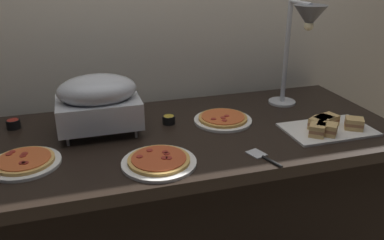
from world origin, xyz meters
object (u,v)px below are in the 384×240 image
(pizza_plate_raised_stand, at_px, (223,119))
(pizza_plate_front, at_px, (159,161))
(sauce_cup_far, at_px, (13,124))
(sandwich_platter, at_px, (328,127))
(heat_lamp, at_px, (304,28))
(pizza_plate_center, at_px, (24,162))
(sauce_cup_near, at_px, (169,119))
(serving_spatula, at_px, (264,157))
(chafing_dish, at_px, (98,101))

(pizza_plate_raised_stand, bearing_deg, pizza_plate_front, -139.79)
(pizza_plate_raised_stand, relative_size, sauce_cup_far, 4.39)
(pizza_plate_front, bearing_deg, sandwich_platter, 5.67)
(heat_lamp, xyz_separation_m, pizza_plate_raised_stand, (-0.39, -0.01, -0.40))
(pizza_plate_front, xyz_separation_m, sauce_cup_far, (-0.55, 0.52, 0.01))
(pizza_plate_center, bearing_deg, sauce_cup_near, 20.67)
(pizza_plate_raised_stand, bearing_deg, sauce_cup_far, 167.82)
(serving_spatula, bearing_deg, pizza_plate_raised_stand, 93.02)
(pizza_plate_center, height_order, sandwich_platter, sandwich_platter)
(pizza_plate_center, bearing_deg, pizza_plate_raised_stand, 11.74)
(pizza_plate_front, bearing_deg, pizza_plate_raised_stand, 40.21)
(pizza_plate_center, bearing_deg, serving_spatula, -13.43)
(pizza_plate_center, relative_size, pizza_plate_raised_stand, 0.98)
(chafing_dish, xyz_separation_m, heat_lamp, (0.95, -0.03, 0.26))
(sauce_cup_near, relative_size, serving_spatula, 0.35)
(heat_lamp, bearing_deg, pizza_plate_center, -171.49)
(pizza_plate_front, xyz_separation_m, pizza_plate_raised_stand, (0.38, 0.32, 0.00))
(sauce_cup_near, distance_m, serving_spatula, 0.51)
(sauce_cup_near, bearing_deg, chafing_dish, -177.53)
(pizza_plate_front, relative_size, pizza_plate_raised_stand, 1.04)
(pizza_plate_front, height_order, sauce_cup_near, sauce_cup_near)
(serving_spatula, bearing_deg, sandwich_platter, 20.97)
(heat_lamp, height_order, serving_spatula, heat_lamp)
(pizza_plate_front, xyz_separation_m, sandwich_platter, (0.78, 0.08, 0.01))
(pizza_plate_center, height_order, sauce_cup_near, sauce_cup_near)
(sauce_cup_far, xyz_separation_m, serving_spatula, (0.95, -0.59, -0.02))
(pizza_plate_center, relative_size, sauce_cup_far, 4.29)
(heat_lamp, distance_m, pizza_plate_center, 1.32)
(sandwich_platter, xyz_separation_m, sauce_cup_far, (-1.33, 0.44, -0.00))
(sandwich_platter, distance_m, sauce_cup_near, 0.71)
(pizza_plate_center, relative_size, sauce_cup_near, 4.43)
(heat_lamp, height_order, sandwich_platter, heat_lamp)
(sauce_cup_far, bearing_deg, pizza_plate_raised_stand, -12.18)
(pizza_plate_center, relative_size, sandwich_platter, 0.68)
(pizza_plate_center, xyz_separation_m, serving_spatula, (0.87, -0.21, -0.01))
(heat_lamp, relative_size, pizza_plate_raised_stand, 1.95)
(heat_lamp, relative_size, pizza_plate_front, 1.88)
(sandwich_platter, height_order, sauce_cup_far, sandwich_platter)
(pizza_plate_center, relative_size, serving_spatula, 1.54)
(pizza_plate_raised_stand, height_order, sandwich_platter, sandwich_platter)
(heat_lamp, relative_size, sauce_cup_far, 8.57)
(chafing_dish, relative_size, sauce_cup_far, 5.67)
(sauce_cup_near, height_order, sauce_cup_far, sauce_cup_far)
(pizza_plate_center, bearing_deg, pizza_plate_front, -16.24)
(sandwich_platter, bearing_deg, serving_spatula, -159.03)
(chafing_dish, height_order, sauce_cup_near, chafing_dish)
(sandwich_platter, distance_m, sauce_cup_far, 1.40)
(heat_lamp, xyz_separation_m, pizza_plate_center, (-1.24, -0.19, -0.40))
(chafing_dish, bearing_deg, sandwich_platter, -16.15)
(heat_lamp, distance_m, sandwich_platter, 0.46)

